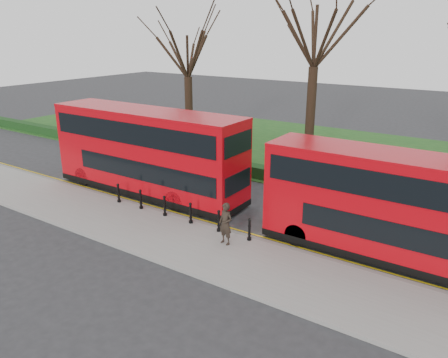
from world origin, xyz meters
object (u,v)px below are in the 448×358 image
Objects in this scene: pedestrian at (226,224)px; bollard_row at (177,210)px; bus_rear at (401,209)px; bus_lead at (147,152)px.

bollard_row is at bearing 175.44° from pedestrian.
bollard_row is 10.15m from bus_rear.
pedestrian reaches higher than bollard_row.
bus_rear is at bearing 12.04° from bollard_row.
bollard_row is 4.94m from bus_lead.
bus_lead is 1.09× the size of bus_rear.
pedestrian is (-6.40, -2.95, -1.14)m from bus_rear.
bus_lead is (-4.00, 2.27, 1.78)m from bollard_row.
bus_lead is 8.16m from pedestrian.
pedestrian is at bearing -22.91° from bus_lead.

